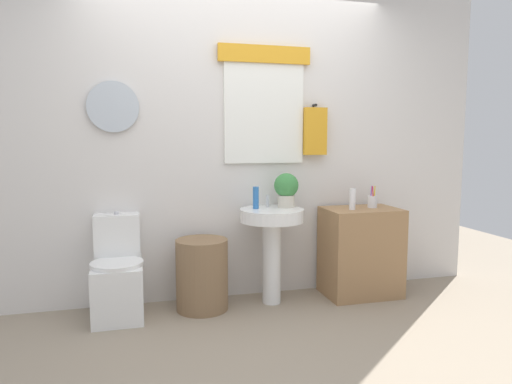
% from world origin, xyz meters
% --- Properties ---
extents(ground_plane, '(8.00, 8.00, 0.00)m').
position_xyz_m(ground_plane, '(0.00, 0.00, 0.00)').
color(ground_plane, gray).
extents(back_wall, '(4.40, 0.18, 2.60)m').
position_xyz_m(back_wall, '(0.00, 1.15, 1.31)').
color(back_wall, silver).
rests_on(back_wall, ground_plane).
extents(toilet, '(0.38, 0.51, 0.77)m').
position_xyz_m(toilet, '(-0.97, 0.88, 0.29)').
color(toilet, white).
rests_on(toilet, ground_plane).
extents(laundry_hamper, '(0.40, 0.40, 0.56)m').
position_xyz_m(laundry_hamper, '(-0.34, 0.85, 0.28)').
color(laundry_hamper, '#846647').
rests_on(laundry_hamper, ground_plane).
extents(pedestal_sink, '(0.51, 0.51, 0.77)m').
position_xyz_m(pedestal_sink, '(0.22, 0.85, 0.58)').
color(pedestal_sink, white).
rests_on(pedestal_sink, ground_plane).
extents(faucet, '(0.03, 0.03, 0.10)m').
position_xyz_m(faucet, '(0.22, 0.97, 0.82)').
color(faucet, silver).
rests_on(faucet, pedestal_sink).
extents(wooden_cabinet, '(0.62, 0.44, 0.75)m').
position_xyz_m(wooden_cabinet, '(1.02, 0.85, 0.37)').
color(wooden_cabinet, '#9E754C').
rests_on(wooden_cabinet, ground_plane).
extents(soap_bottle, '(0.05, 0.05, 0.18)m').
position_xyz_m(soap_bottle, '(0.10, 0.90, 0.86)').
color(soap_bottle, '#2D6BB7').
rests_on(soap_bottle, pedestal_sink).
extents(potted_plant, '(0.20, 0.20, 0.28)m').
position_xyz_m(potted_plant, '(0.36, 0.91, 0.93)').
color(potted_plant, beige).
rests_on(potted_plant, pedestal_sink).
extents(lotion_bottle, '(0.05, 0.05, 0.17)m').
position_xyz_m(lotion_bottle, '(0.91, 0.81, 0.84)').
color(lotion_bottle, white).
rests_on(lotion_bottle, wooden_cabinet).
extents(toothbrush_cup, '(0.08, 0.08, 0.19)m').
position_xyz_m(toothbrush_cup, '(1.13, 0.87, 0.80)').
color(toothbrush_cup, silver).
rests_on(toothbrush_cup, wooden_cabinet).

